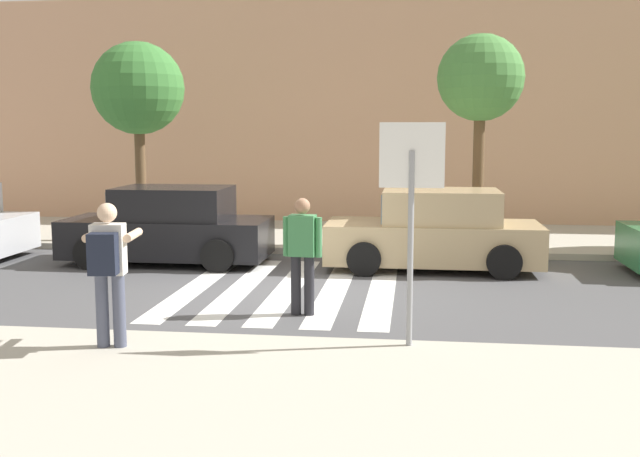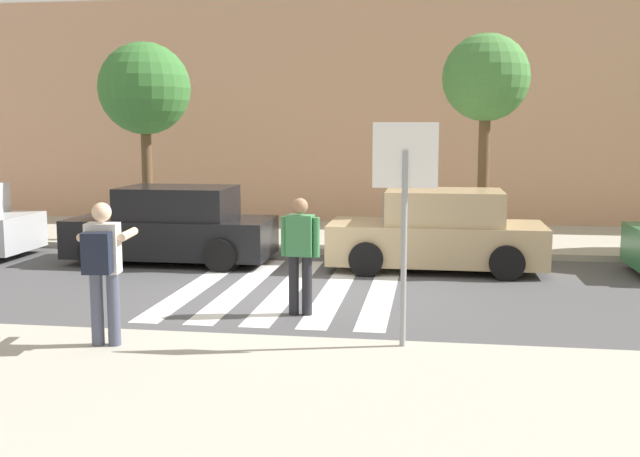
{
  "view_description": "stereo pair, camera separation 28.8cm",
  "coord_description": "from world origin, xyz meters",
  "px_view_note": "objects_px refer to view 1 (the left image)",
  "views": [
    {
      "loc": [
        2.13,
        -12.2,
        2.74
      ],
      "look_at": [
        0.6,
        -0.2,
        1.1
      ],
      "focal_mm": 42.0,
      "sensor_mm": 36.0,
      "label": 1
    },
    {
      "loc": [
        2.41,
        -12.16,
        2.74
      ],
      "look_at": [
        0.6,
        -0.2,
        1.1
      ],
      "focal_mm": 42.0,
      "sensor_mm": 36.0,
      "label": 2
    }
  ],
  "objects_px": {
    "parked_car_tan": "(435,232)",
    "street_tree_center": "(481,80)",
    "photographer_with_backpack": "(108,262)",
    "parked_car_black": "(169,228)",
    "pedestrian_crossing": "(302,249)",
    "street_tree_west": "(138,90)",
    "stop_sign": "(412,184)"
  },
  "relations": [
    {
      "from": "photographer_with_backpack",
      "to": "parked_car_tan",
      "type": "relative_size",
      "value": 0.42
    },
    {
      "from": "pedestrian_crossing",
      "to": "street_tree_west",
      "type": "relative_size",
      "value": 0.38
    },
    {
      "from": "street_tree_west",
      "to": "street_tree_center",
      "type": "bearing_deg",
      "value": -2.11
    },
    {
      "from": "parked_car_black",
      "to": "parked_car_tan",
      "type": "height_order",
      "value": "same"
    },
    {
      "from": "stop_sign",
      "to": "photographer_with_backpack",
      "type": "relative_size",
      "value": 1.54
    },
    {
      "from": "parked_car_black",
      "to": "street_tree_center",
      "type": "relative_size",
      "value": 0.9
    },
    {
      "from": "pedestrian_crossing",
      "to": "parked_car_black",
      "type": "height_order",
      "value": "pedestrian_crossing"
    },
    {
      "from": "pedestrian_crossing",
      "to": "parked_car_tan",
      "type": "distance_m",
      "value": 4.37
    },
    {
      "from": "pedestrian_crossing",
      "to": "street_tree_west",
      "type": "xyz_separation_m",
      "value": [
        -4.72,
        6.09,
        2.62
      ]
    },
    {
      "from": "stop_sign",
      "to": "street_tree_center",
      "type": "bearing_deg",
      "value": 79.72
    },
    {
      "from": "parked_car_tan",
      "to": "street_tree_center",
      "type": "xyz_separation_m",
      "value": [
        0.95,
        1.94,
        3.0
      ]
    },
    {
      "from": "photographer_with_backpack",
      "to": "pedestrian_crossing",
      "type": "bearing_deg",
      "value": 50.62
    },
    {
      "from": "photographer_with_backpack",
      "to": "parked_car_tan",
      "type": "height_order",
      "value": "photographer_with_backpack"
    },
    {
      "from": "parked_car_tan",
      "to": "stop_sign",
      "type": "bearing_deg",
      "value": -94.39
    },
    {
      "from": "parked_car_black",
      "to": "street_tree_center",
      "type": "xyz_separation_m",
      "value": [
        6.27,
        1.94,
        3.0
      ]
    },
    {
      "from": "pedestrian_crossing",
      "to": "parked_car_black",
      "type": "xyz_separation_m",
      "value": [
        -3.31,
        3.87,
        -0.25
      ]
    },
    {
      "from": "stop_sign",
      "to": "pedestrian_crossing",
      "type": "distance_m",
      "value": 2.65
    },
    {
      "from": "stop_sign",
      "to": "photographer_with_backpack",
      "type": "bearing_deg",
      "value": -171.27
    },
    {
      "from": "parked_car_tan",
      "to": "pedestrian_crossing",
      "type": "bearing_deg",
      "value": -117.43
    },
    {
      "from": "stop_sign",
      "to": "photographer_with_backpack",
      "type": "height_order",
      "value": "stop_sign"
    },
    {
      "from": "pedestrian_crossing",
      "to": "street_tree_west",
      "type": "height_order",
      "value": "street_tree_west"
    },
    {
      "from": "parked_car_tan",
      "to": "street_tree_center",
      "type": "bearing_deg",
      "value": 63.95
    },
    {
      "from": "pedestrian_crossing",
      "to": "street_tree_west",
      "type": "bearing_deg",
      "value": 127.79
    },
    {
      "from": "photographer_with_backpack",
      "to": "pedestrian_crossing",
      "type": "distance_m",
      "value": 3.08
    },
    {
      "from": "pedestrian_crossing",
      "to": "parked_car_black",
      "type": "distance_m",
      "value": 5.1
    },
    {
      "from": "pedestrian_crossing",
      "to": "parked_car_tan",
      "type": "relative_size",
      "value": 0.42
    },
    {
      "from": "parked_car_tan",
      "to": "street_tree_center",
      "type": "relative_size",
      "value": 0.9
    },
    {
      "from": "street_tree_west",
      "to": "stop_sign",
      "type": "bearing_deg",
      "value": -51.54
    },
    {
      "from": "street_tree_west",
      "to": "parked_car_black",
      "type": "bearing_deg",
      "value": -57.61
    },
    {
      "from": "parked_car_tan",
      "to": "street_tree_west",
      "type": "xyz_separation_m",
      "value": [
        -6.73,
        2.22,
        2.87
      ]
    },
    {
      "from": "stop_sign",
      "to": "parked_car_tan",
      "type": "xyz_separation_m",
      "value": [
        0.44,
        5.7,
        -1.35
      ]
    },
    {
      "from": "stop_sign",
      "to": "street_tree_west",
      "type": "height_order",
      "value": "street_tree_west"
    }
  ]
}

